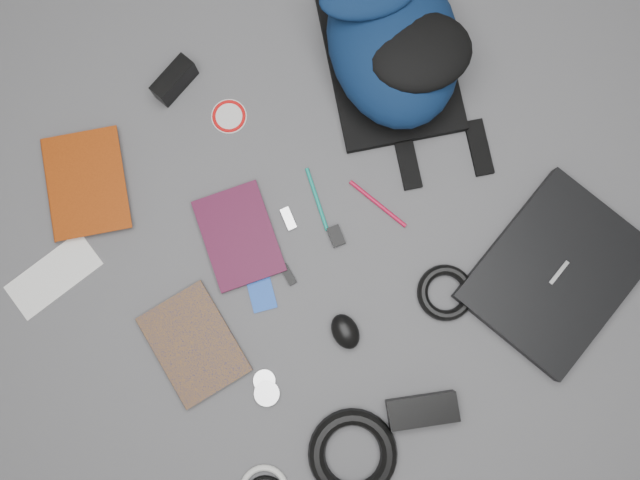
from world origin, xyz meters
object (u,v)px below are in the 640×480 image
comic_book (161,364)px  dvd_case (239,236)px  compact_camera (174,80)px  power_brick (422,410)px  backpack (393,41)px  mouse (345,332)px  laptop (556,273)px  textbook_red (47,191)px

comic_book → dvd_case: size_ratio=1.06×
compact_camera → power_brick: (0.15, -0.90, -0.01)m
backpack → dvd_case: size_ratio=2.05×
comic_book → mouse: (0.39, -0.12, 0.01)m
power_brick → backpack: bearing=86.1°
mouse → power_brick: (0.07, -0.22, -0.00)m
compact_camera → power_brick: 0.91m
comic_book → mouse: size_ratio=2.85×
power_brick → comic_book: bearing=162.1°
laptop → backpack: bearing=75.5°
textbook_red → compact_camera: (0.37, 0.09, 0.02)m
textbook_red → mouse: size_ratio=2.97×
dvd_case → mouse: bearing=-61.2°
textbook_red → comic_book: textbook_red is taller
textbook_red → compact_camera: size_ratio=2.17×
backpack → mouse: bearing=-110.6°
comic_book → mouse: 0.41m
mouse → power_brick: 0.23m
laptop → textbook_red: size_ratio=1.56×
backpack → comic_book: 0.87m
dvd_case → power_brick: 0.55m
backpack → comic_book: backpack is taller
backpack → textbook_red: bearing=-168.9°
laptop → dvd_case: (-0.58, 0.40, -0.01)m
laptop → mouse: (-0.47, 0.10, 0.00)m
laptop → power_brick: 0.42m
comic_book → compact_camera: size_ratio=2.09×
backpack → power_brick: 0.80m
laptop → compact_camera: compact_camera is taller
laptop → comic_book: (-0.86, 0.23, -0.01)m
backpack → power_brick: (-0.32, -0.73, -0.07)m
mouse → comic_book: bearing=163.0°
dvd_case → mouse: size_ratio=2.70×
backpack → laptop: backpack is taller
compact_camera → mouse: 0.68m
backpack → compact_camera: backpack is taller
textbook_red → dvd_case: 0.44m
laptop → textbook_red: bearing=120.5°
backpack → textbook_red: size_ratio=1.87×
textbook_red → compact_camera: bearing=30.9°
textbook_red → comic_book: size_ratio=1.04×
comic_book → backpack: bearing=22.9°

